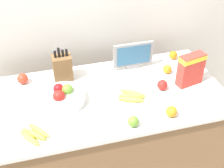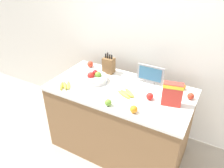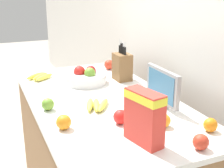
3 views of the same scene
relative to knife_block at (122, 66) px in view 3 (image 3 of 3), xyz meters
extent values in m
cube|color=silver|center=(0.30, 0.36, 0.31)|extent=(9.00, 0.06, 2.60)
cube|color=olive|center=(0.30, -0.28, -0.56)|extent=(1.59, 0.81, 0.86)
cube|color=white|center=(0.30, -0.28, -0.12)|extent=(1.62, 0.84, 0.03)
cube|color=brown|center=(0.00, 0.00, 0.00)|extent=(0.14, 0.11, 0.20)
cylinder|color=black|center=(-0.04, 0.00, 0.12)|extent=(0.02, 0.02, 0.05)
cube|color=silver|center=(-0.04, 0.00, 0.17)|extent=(0.01, 0.00, 0.04)
cylinder|color=black|center=(-0.01, 0.00, 0.13)|extent=(0.02, 0.02, 0.07)
cube|color=silver|center=(-0.01, 0.00, 0.18)|extent=(0.01, 0.00, 0.02)
cylinder|color=black|center=(0.01, 0.00, 0.12)|extent=(0.02, 0.02, 0.05)
cube|color=silver|center=(0.01, 0.00, 0.16)|extent=(0.01, 0.00, 0.03)
cylinder|color=black|center=(0.04, 0.00, 0.12)|extent=(0.02, 0.02, 0.06)
cube|color=silver|center=(0.04, 0.00, 0.17)|extent=(0.01, 0.00, 0.04)
cube|color=gray|center=(0.55, 0.00, -0.09)|extent=(0.11, 0.03, 0.03)
cube|color=gray|center=(0.55, 0.00, 0.03)|extent=(0.32, 0.02, 0.19)
cube|color=#33668C|center=(0.55, -0.02, 0.03)|extent=(0.27, 0.00, 0.16)
cube|color=red|center=(0.89, -0.31, 0.02)|extent=(0.20, 0.12, 0.24)
cube|color=yellow|center=(0.89, -0.31, 0.12)|extent=(0.21, 0.12, 0.04)
cylinder|color=silver|center=(-0.03, -0.27, -0.07)|extent=(0.30, 0.30, 0.07)
sphere|color=#6B9E33|center=(0.00, -0.25, -0.02)|extent=(0.08, 0.08, 0.08)
sphere|color=#A31419|center=(-0.06, -0.22, -0.02)|extent=(0.07, 0.07, 0.07)
sphere|color=red|center=(-0.07, -0.30, -0.02)|extent=(0.08, 0.08, 0.08)
ellipsoid|color=yellow|center=(0.41, -0.39, -0.08)|extent=(0.19, 0.10, 0.04)
ellipsoid|color=yellow|center=(0.43, -0.36, -0.08)|extent=(0.19, 0.10, 0.04)
ellipsoid|color=yellow|center=(0.44, -0.33, -0.08)|extent=(0.18, 0.14, 0.04)
ellipsoid|color=yellow|center=(-0.29, -0.58, -0.08)|extent=(0.13, 0.17, 0.04)
ellipsoid|color=yellow|center=(-0.26, -0.55, -0.08)|extent=(0.15, 0.15, 0.04)
ellipsoid|color=yellow|center=(-0.23, -0.53, -0.08)|extent=(0.14, 0.17, 0.04)
sphere|color=#6B9E33|center=(0.35, -0.62, -0.07)|extent=(0.07, 0.07, 0.07)
sphere|color=red|center=(1.04, -0.11, -0.07)|extent=(0.07, 0.07, 0.07)
sphere|color=red|center=(0.67, -0.32, -0.06)|extent=(0.08, 0.08, 0.08)
sphere|color=red|center=(-0.30, 0.02, -0.06)|extent=(0.08, 0.08, 0.08)
sphere|color=orange|center=(0.92, 0.04, -0.07)|extent=(0.07, 0.07, 0.07)
sphere|color=orange|center=(0.62, -0.60, -0.06)|extent=(0.08, 0.08, 0.08)
sphere|color=orange|center=(0.79, -0.14, -0.07)|extent=(0.07, 0.07, 0.07)
camera|label=1|loc=(-0.15, -1.95, 1.29)|focal=50.00mm
camera|label=2|loc=(1.24, -2.14, 1.18)|focal=35.00mm
camera|label=3|loc=(1.99, -0.93, 0.60)|focal=50.00mm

